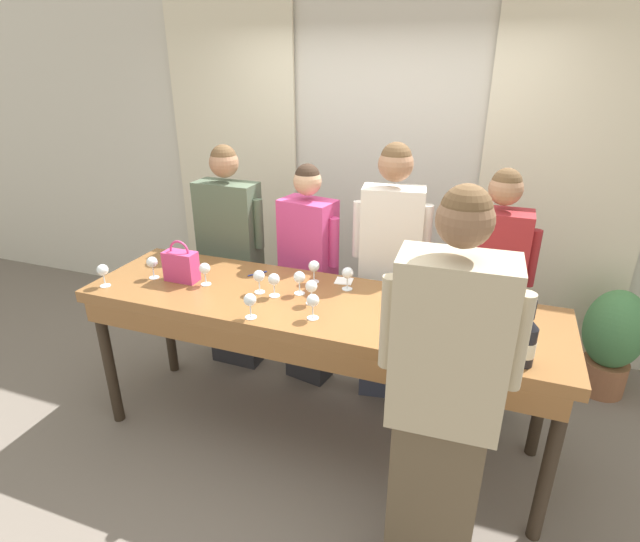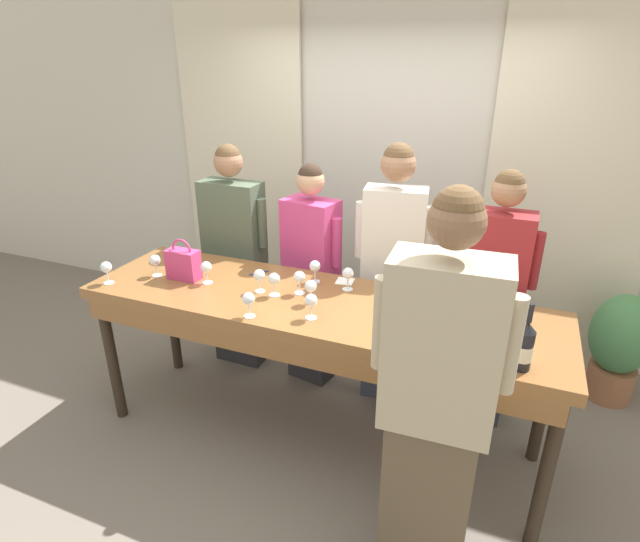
{
  "view_description": "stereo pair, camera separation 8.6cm",
  "coord_description": "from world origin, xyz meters",
  "px_view_note": "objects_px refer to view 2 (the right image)",
  "views": [
    {
      "loc": [
        0.91,
        -2.39,
        2.27
      ],
      "look_at": [
        0.0,
        0.08,
        1.13
      ],
      "focal_mm": 28.0,
      "sensor_mm": 36.0,
      "label": 1
    },
    {
      "loc": [
        0.99,
        -2.36,
        2.27
      ],
      "look_at": [
        0.0,
        0.08,
        1.13
      ],
      "focal_mm": 28.0,
      "sensor_mm": 36.0,
      "label": 2
    }
  ],
  "objects_px": {
    "wine_glass_front_mid": "(206,268)",
    "guest_cream_sweater": "(391,273)",
    "wine_glass_back_left": "(299,278)",
    "wine_glass_by_handbag": "(440,286)",
    "wine_glass_front_right": "(315,267)",
    "wine_glass_center_right": "(249,300)",
    "tasting_bar": "(314,315)",
    "wine_glass_center_mid": "(348,274)",
    "wine_glass_near_host": "(274,280)",
    "guest_pink_top": "(311,275)",
    "handbag": "(183,264)",
    "wine_glass_center_left": "(259,276)",
    "wine_glass_by_bottle": "(311,301)",
    "wine_glass_front_left": "(155,261)",
    "wine_bottle": "(524,346)",
    "host_pouring": "(435,409)",
    "guest_striped_shirt": "(492,300)",
    "wine_glass_back_mid": "(311,287)",
    "potted_plant": "(619,344)",
    "guest_olive_jacket": "(235,257)"
  },
  "relations": [
    {
      "from": "wine_glass_back_left",
      "to": "wine_glass_by_handbag",
      "type": "xyz_separation_m",
      "value": [
        0.78,
        0.2,
        0.0
      ]
    },
    {
      "from": "wine_glass_front_right",
      "to": "wine_glass_near_host",
      "type": "height_order",
      "value": "same"
    },
    {
      "from": "wine_glass_front_mid",
      "to": "guest_cream_sweater",
      "type": "distance_m",
      "value": 1.19
    },
    {
      "from": "wine_glass_back_left",
      "to": "wine_glass_near_host",
      "type": "height_order",
      "value": "same"
    },
    {
      "from": "wine_glass_back_left",
      "to": "host_pouring",
      "type": "relative_size",
      "value": 0.08
    },
    {
      "from": "wine_bottle",
      "to": "handbag",
      "type": "relative_size",
      "value": 1.23
    },
    {
      "from": "guest_striped_shirt",
      "to": "wine_glass_near_host",
      "type": "bearing_deg",
      "value": -151.54
    },
    {
      "from": "potted_plant",
      "to": "wine_bottle",
      "type": "bearing_deg",
      "value": -115.35
    },
    {
      "from": "wine_glass_center_right",
      "to": "wine_glass_near_host",
      "type": "distance_m",
      "value": 0.28
    },
    {
      "from": "wine_glass_front_mid",
      "to": "wine_glass_by_bottle",
      "type": "distance_m",
      "value": 0.79
    },
    {
      "from": "guest_pink_top",
      "to": "wine_glass_back_mid",
      "type": "bearing_deg",
      "value": -67.16
    },
    {
      "from": "guest_olive_jacket",
      "to": "guest_cream_sweater",
      "type": "xyz_separation_m",
      "value": [
        1.19,
        0.0,
        0.07
      ]
    },
    {
      "from": "handbag",
      "to": "wine_glass_back_mid",
      "type": "bearing_deg",
      "value": -1.3
    },
    {
      "from": "wine_glass_front_mid",
      "to": "potted_plant",
      "type": "bearing_deg",
      "value": 25.61
    },
    {
      "from": "wine_glass_front_right",
      "to": "wine_glass_center_right",
      "type": "bearing_deg",
      "value": -105.91
    },
    {
      "from": "wine_glass_front_mid",
      "to": "wine_glass_by_handbag",
      "type": "relative_size",
      "value": 1.0
    },
    {
      "from": "wine_glass_front_mid",
      "to": "wine_glass_center_mid",
      "type": "xyz_separation_m",
      "value": [
        0.83,
        0.23,
        -0.0
      ]
    },
    {
      "from": "guest_pink_top",
      "to": "host_pouring",
      "type": "xyz_separation_m",
      "value": [
        1.09,
        -1.29,
        0.12
      ]
    },
    {
      "from": "wine_glass_center_right",
      "to": "guest_pink_top",
      "type": "xyz_separation_m",
      "value": [
        -0.03,
        0.92,
        -0.24
      ]
    },
    {
      "from": "wine_glass_front_mid",
      "to": "wine_glass_back_mid",
      "type": "relative_size",
      "value": 1.0
    },
    {
      "from": "wine_glass_front_mid",
      "to": "potted_plant",
      "type": "height_order",
      "value": "wine_glass_front_mid"
    },
    {
      "from": "tasting_bar",
      "to": "wine_glass_center_mid",
      "type": "bearing_deg",
      "value": 59.94
    },
    {
      "from": "handbag",
      "to": "wine_glass_center_left",
      "type": "relative_size",
      "value": 1.87
    },
    {
      "from": "wine_glass_front_left",
      "to": "wine_glass_by_handbag",
      "type": "xyz_separation_m",
      "value": [
        1.72,
        0.3,
        0.0
      ]
    },
    {
      "from": "wine_glass_near_host",
      "to": "host_pouring",
      "type": "distance_m",
      "value": 1.24
    },
    {
      "from": "wine_glass_center_left",
      "to": "wine_glass_front_mid",
      "type": "bearing_deg",
      "value": -177.96
    },
    {
      "from": "wine_bottle",
      "to": "wine_glass_by_bottle",
      "type": "relative_size",
      "value": 2.3
    },
    {
      "from": "wine_glass_front_right",
      "to": "wine_glass_back_left",
      "type": "distance_m",
      "value": 0.18
    },
    {
      "from": "wine_glass_front_right",
      "to": "wine_glass_by_handbag",
      "type": "xyz_separation_m",
      "value": [
        0.75,
        0.01,
        0.0
      ]
    },
    {
      "from": "wine_glass_center_right",
      "to": "host_pouring",
      "type": "relative_size",
      "value": 0.08
    },
    {
      "from": "wine_glass_front_left",
      "to": "wine_glass_by_bottle",
      "type": "relative_size",
      "value": 1.0
    },
    {
      "from": "wine_glass_center_right",
      "to": "wine_glass_by_handbag",
      "type": "height_order",
      "value": "same"
    },
    {
      "from": "wine_glass_back_mid",
      "to": "wine_glass_by_bottle",
      "type": "relative_size",
      "value": 1.0
    },
    {
      "from": "wine_glass_back_left",
      "to": "wine_glass_by_bottle",
      "type": "relative_size",
      "value": 1.0
    },
    {
      "from": "wine_glass_front_left",
      "to": "wine_glass_center_mid",
      "type": "bearing_deg",
      "value": 12.31
    },
    {
      "from": "tasting_bar",
      "to": "potted_plant",
      "type": "xyz_separation_m",
      "value": [
        1.8,
        1.19,
        -0.46
      ]
    },
    {
      "from": "guest_olive_jacket",
      "to": "wine_glass_front_left",
      "type": "bearing_deg",
      "value": -103.98
    },
    {
      "from": "handbag",
      "to": "wine_glass_front_left",
      "type": "distance_m",
      "value": 0.19
    },
    {
      "from": "wine_glass_front_right",
      "to": "wine_glass_back_left",
      "type": "height_order",
      "value": "same"
    },
    {
      "from": "wine_glass_front_left",
      "to": "wine_glass_center_mid",
      "type": "xyz_separation_m",
      "value": [
        1.19,
        0.26,
        -0.0
      ]
    },
    {
      "from": "wine_glass_front_left",
      "to": "wine_glass_center_right",
      "type": "height_order",
      "value": "same"
    },
    {
      "from": "wine_glass_center_left",
      "to": "wine_glass_by_handbag",
      "type": "bearing_deg",
      "value": 14.62
    },
    {
      "from": "wine_glass_center_right",
      "to": "wine_glass_by_bottle",
      "type": "xyz_separation_m",
      "value": [
        0.31,
        0.11,
        0.0
      ]
    },
    {
      "from": "wine_glass_center_mid",
      "to": "wine_glass_by_bottle",
      "type": "height_order",
      "value": "same"
    },
    {
      "from": "wine_glass_by_bottle",
      "to": "wine_glass_front_right",
      "type": "bearing_deg",
      "value": 110.0
    },
    {
      "from": "wine_glass_front_mid",
      "to": "guest_olive_jacket",
      "type": "bearing_deg",
      "value": 106.99
    },
    {
      "from": "handbag",
      "to": "host_pouring",
      "type": "relative_size",
      "value": 0.14
    },
    {
      "from": "wine_glass_center_right",
      "to": "wine_bottle",
      "type": "bearing_deg",
      "value": 1.37
    },
    {
      "from": "guest_pink_top",
      "to": "wine_bottle",
      "type": "bearing_deg",
      "value": -32.53
    },
    {
      "from": "wine_glass_center_right",
      "to": "potted_plant",
      "type": "distance_m",
      "value": 2.61
    }
  ]
}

